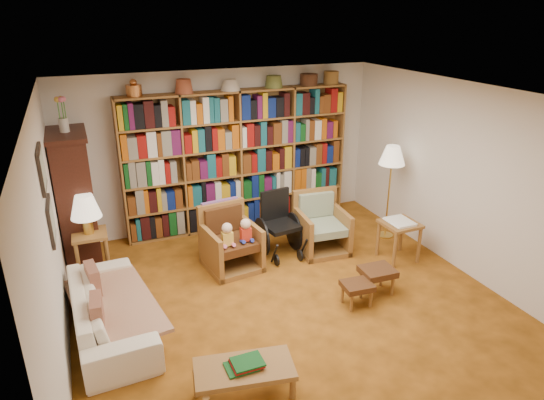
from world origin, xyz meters
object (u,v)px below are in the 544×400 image
footstool_a (357,287)px  footstool_b (377,273)px  side_table_lamp (91,244)px  wheelchair (278,225)px  armchair_leather (230,241)px  armchair_sage (319,228)px  side_table_papers (400,229)px  coffee_table (244,371)px  sofa (110,310)px  floor_lamp (392,159)px

footstool_a → footstool_b: 0.40m
side_table_lamp → wheelchair: size_ratio=0.68×
armchair_leather → armchair_sage: bearing=-0.3°
wheelchair → side_table_papers: bearing=-29.5°
footstool_a → coffee_table: (-1.74, -0.90, 0.05)m
sofa → footstool_b: size_ratio=4.49×
sofa → wheelchair: size_ratio=2.04×
side_table_lamp → armchair_sage: bearing=-7.5°
side_table_lamp → armchair_leather: armchair_leather is taller
footstool_a → footstool_b: footstool_b is taller
footstool_b → footstool_a: bearing=-160.5°
wheelchair → armchair_sage: bearing=-9.8°
side_table_papers → footstool_b: bearing=-140.4°
footstool_a → coffee_table: 1.96m
wheelchair → side_table_papers: 1.71m
footstool_b → coffee_table: size_ratio=0.44×
sofa → side_table_papers: bearing=-89.9°
wheelchair → footstool_a: wheelchair is taller
armchair_sage → coffee_table: bearing=-129.9°
side_table_lamp → wheelchair: wheelchair is taller
side_table_lamp → side_table_papers: size_ratio=1.05×
armchair_sage → wheelchair: bearing=170.2°
sofa → armchair_sage: armchair_sage is taller
side_table_papers → sofa: bearing=-177.3°
floor_lamp → coffee_table: floor_lamp is taller
sofa → coffee_table: 1.81m
side_table_lamp → armchair_sage: armchair_sage is taller
side_table_lamp → footstool_a: bearing=-33.9°
floor_lamp → footstool_b: (-1.06, -1.33, -0.98)m
side_table_lamp → floor_lamp: bearing=-6.2°
armchair_leather → armchair_sage: (1.38, -0.01, -0.03)m
floor_lamp → footstool_a: size_ratio=3.92×
sofa → footstool_a: sofa is taller
armchair_leather → footstool_b: (1.48, -1.39, -0.08)m
coffee_table → armchair_sage: bearing=50.1°
sofa → wheelchair: 2.65m
wheelchair → floor_lamp: size_ratio=0.63×
footstool_a → armchair_leather: bearing=125.9°
sofa → floor_lamp: bearing=-80.9°
floor_lamp → sofa: bearing=-168.3°
wheelchair → side_table_lamp: bearing=173.1°
armchair_leather → coffee_table: size_ratio=0.91×
footstool_a → floor_lamp: bearing=45.8°
side_table_papers → footstool_a: side_table_papers is taller
footstool_a → footstool_b: size_ratio=0.89×
sofa → coffee_table: bearing=-147.9°
side_table_papers → footstool_b: (-0.78, -0.65, -0.19)m
wheelchair → side_table_papers: wheelchair is taller
side_table_lamp → wheelchair: (2.54, -0.31, -0.05)m
side_table_lamp → coffee_table: (1.13, -2.83, -0.17)m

